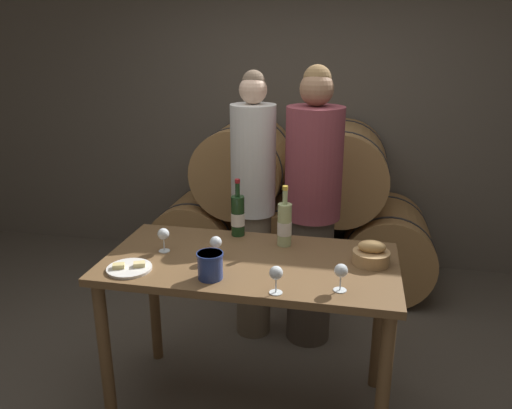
# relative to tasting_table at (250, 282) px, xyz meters

# --- Properties ---
(ground_plane) EXTENTS (10.00, 10.00, 0.00)m
(ground_plane) POSITION_rel_tasting_table_xyz_m (0.00, 0.00, -0.77)
(ground_plane) COLOR #564F44
(stone_wall_back) EXTENTS (10.00, 0.12, 3.20)m
(stone_wall_back) POSITION_rel_tasting_table_xyz_m (0.00, 2.16, 0.83)
(stone_wall_back) COLOR #60594F
(stone_wall_back) RESTS_ON ground_plane
(barrel_stack) EXTENTS (2.31, 0.82, 1.35)m
(barrel_stack) POSITION_rel_tasting_table_xyz_m (-0.00, 1.62, -0.17)
(barrel_stack) COLOR #A87A47
(barrel_stack) RESTS_ON ground_plane
(tasting_table) EXTENTS (1.50, 0.75, 0.90)m
(tasting_table) POSITION_rel_tasting_table_xyz_m (0.00, 0.00, 0.00)
(tasting_table) COLOR brown
(tasting_table) RESTS_ON ground_plane
(person_left) EXTENTS (0.29, 0.29, 1.80)m
(person_left) POSITION_rel_tasting_table_xyz_m (-0.14, 0.75, 0.16)
(person_left) COLOR #756651
(person_left) RESTS_ON ground_plane
(person_right) EXTENTS (0.36, 0.36, 1.84)m
(person_right) POSITION_rel_tasting_table_xyz_m (0.24, 0.75, 0.16)
(person_right) COLOR #4C4238
(person_right) RESTS_ON ground_plane
(wine_bottle_red) EXTENTS (0.08, 0.08, 0.33)m
(wine_bottle_red) POSITION_rel_tasting_table_xyz_m (-0.14, 0.32, 0.25)
(wine_bottle_red) COLOR #193819
(wine_bottle_red) RESTS_ON tasting_table
(wine_bottle_white) EXTENTS (0.08, 0.08, 0.34)m
(wine_bottle_white) POSITION_rel_tasting_table_xyz_m (0.14, 0.23, 0.25)
(wine_bottle_white) COLOR #ADBC7F
(wine_bottle_white) RESTS_ON tasting_table
(blue_crock) EXTENTS (0.13, 0.13, 0.13)m
(blue_crock) POSITION_rel_tasting_table_xyz_m (-0.14, -0.24, 0.20)
(blue_crock) COLOR navy
(blue_crock) RESTS_ON tasting_table
(bread_basket) EXTENTS (0.19, 0.19, 0.12)m
(bread_basket) POSITION_rel_tasting_table_xyz_m (0.61, 0.08, 0.17)
(bread_basket) COLOR tan
(bread_basket) RESTS_ON tasting_table
(cheese_plate) EXTENTS (0.22, 0.22, 0.04)m
(cheese_plate) POSITION_rel_tasting_table_xyz_m (-0.56, -0.23, 0.14)
(cheese_plate) COLOR white
(cheese_plate) RESTS_ON tasting_table
(wine_glass_far_left) EXTENTS (0.06, 0.06, 0.13)m
(wine_glass_far_left) POSITION_rel_tasting_table_xyz_m (-0.47, 0.01, 0.22)
(wine_glass_far_left) COLOR white
(wine_glass_far_left) RESTS_ON tasting_table
(wine_glass_left) EXTENTS (0.06, 0.06, 0.13)m
(wine_glass_left) POSITION_rel_tasting_table_xyz_m (-0.17, -0.04, 0.22)
(wine_glass_left) COLOR white
(wine_glass_left) RESTS_ON tasting_table
(wine_glass_center) EXTENTS (0.06, 0.06, 0.13)m
(wine_glass_center) POSITION_rel_tasting_table_xyz_m (0.19, -0.32, 0.22)
(wine_glass_center) COLOR white
(wine_glass_center) RESTS_ON tasting_table
(wine_glass_right) EXTENTS (0.06, 0.06, 0.13)m
(wine_glass_right) POSITION_rel_tasting_table_xyz_m (0.47, -0.24, 0.22)
(wine_glass_right) COLOR white
(wine_glass_right) RESTS_ON tasting_table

